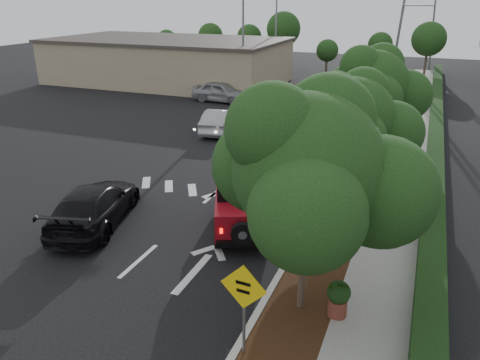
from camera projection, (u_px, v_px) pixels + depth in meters
The scene contains 19 objects.
ground at pixel (139, 261), 15.37m from camera, with size 120.00×120.00×0.00m, color black.
curb at pixel (344, 163), 24.11m from camera, with size 0.20×70.00×0.15m, color #9E9B93.
planting_strip at pixel (364, 165), 23.78m from camera, with size 1.80×70.00×0.12m, color black.
sidewalk at pixel (403, 170), 23.12m from camera, with size 2.00×70.00×0.12m, color gray.
hedge at pixel (434, 167), 22.51m from camera, with size 0.80×70.00×0.80m, color black.
commercial_building at pixel (168, 61), 46.02m from camera, with size 22.00×12.00×4.00m, color gray.
transmission_tower at pixel (411, 69), 54.72m from camera, with size 7.00×4.00×28.00m, color slate, non-canonical shape.
street_tree_near at pixel (300, 309), 13.01m from camera, with size 3.80×3.80×5.92m, color black, non-canonical shape.
street_tree_mid at pixel (345, 209), 19.05m from camera, with size 3.20×3.20×5.32m, color black, non-canonical shape.
street_tree_far at pixel (366, 160), 24.66m from camera, with size 3.40×3.40×5.62m, color black, non-canonical shape.
light_pole_a at pixel (243, 96), 40.04m from camera, with size 2.00×0.22×9.00m, color slate, non-canonical shape.
light_pole_b at pixel (275, 75), 50.74m from camera, with size 2.00×0.22×9.00m, color slate, non-canonical shape.
red_jeep at pixel (241, 201), 17.18m from camera, with size 3.16×4.31×2.11m.
silver_suv_ahead at pixel (275, 138), 26.03m from camera, with size 2.41×5.23×1.45m, color #A6AAAE.
black_suv_oncoming at pixel (94, 205), 17.59m from camera, with size 2.17×5.33×1.55m, color black.
silver_sedan_oncoming at pixel (220, 121), 29.48m from camera, with size 1.56×4.48×1.48m, color #9FA1A7.
parked_suv at pixel (221, 92), 37.75m from camera, with size 1.92×4.77×1.62m, color #95989C.
speed_hump_sign at pixel (244, 298), 10.69m from camera, with size 1.15×0.12×2.45m.
terracotta_planter at pixel (338, 295), 12.37m from camera, with size 0.63×0.63×1.11m.
Camera 1 is at (8.03, -11.11, 8.17)m, focal length 35.00 mm.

